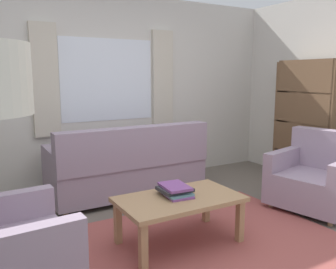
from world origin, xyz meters
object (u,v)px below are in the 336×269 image
Objects in this scene: book_stack_on_table at (175,190)px; bookshelf at (307,129)px; couch at (128,168)px; coffee_table at (179,203)px; armchair_right at (316,178)px.

bookshelf is at bearing 13.25° from book_stack_on_table.
couch is 2.50m from bookshelf.
coffee_table is at bearing 85.28° from couch.
coffee_table is at bearing -103.98° from armchair_right.
couch reaches higher than book_stack_on_table.
couch is 1.40m from coffee_table.
armchair_right is at bearing 140.32° from couch.
coffee_table is (-1.83, 0.03, 0.03)m from armchair_right.
bookshelf is at bearing 14.77° from coffee_table.
bookshelf reaches higher than coffee_table.
bookshelf is (2.47, 0.58, 0.29)m from book_stack_on_table.
couch is 2.23m from armchair_right.
armchair_right is 0.58× the size of bookshelf.
bookshelf is (0.64, 0.68, 0.42)m from armchair_right.
couch is 1.89× the size of armchair_right.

